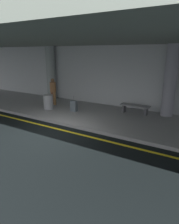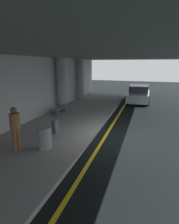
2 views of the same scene
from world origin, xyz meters
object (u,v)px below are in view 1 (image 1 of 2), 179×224
trash_bin_steel (48,102)px  support_column_left_mid (170,81)px  support_column_far_left (51,73)px  suitcase_upright_primary (74,106)px  traveler_with_luggage (53,90)px  bench_metal (135,107)px

trash_bin_steel → support_column_left_mid: bearing=20.0°
support_column_left_mid → trash_bin_steel: support_column_left_mid is taller
support_column_far_left → support_column_left_mid: (8.00, 0.00, 0.00)m
suitcase_upright_primary → trash_bin_steel: (-1.59, -0.37, 0.11)m
traveler_with_luggage → trash_bin_steel: traveler_with_luggage is taller
support_column_left_mid → suitcase_upright_primary: support_column_left_mid is taller
support_column_far_left → trash_bin_steel: 3.19m
support_column_left_mid → traveler_with_luggage: support_column_left_mid is taller
support_column_left_mid → trash_bin_steel: size_ratio=4.29×
support_column_left_mid → traveler_with_luggage: bearing=-168.9°
bench_metal → support_column_left_mid: bearing=19.3°
suitcase_upright_primary → trash_bin_steel: suitcase_upright_primary is taller
support_column_far_left → traveler_with_luggage: support_column_far_left is taller
support_column_far_left → suitcase_upright_primary: size_ratio=4.06×
support_column_left_mid → suitcase_upright_primary: size_ratio=4.06×
suitcase_upright_primary → bench_metal: 3.42m
support_column_far_left → suitcase_upright_primary: bearing=-30.0°
support_column_far_left → suitcase_upright_primary: (3.31, -1.92, -1.51)m
support_column_left_mid → trash_bin_steel: bearing=-160.0°
support_column_left_mid → bench_metal: (-1.56, -0.55, -1.47)m
bench_metal → trash_bin_steel: trash_bin_steel is taller
bench_metal → trash_bin_steel: bearing=-159.8°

